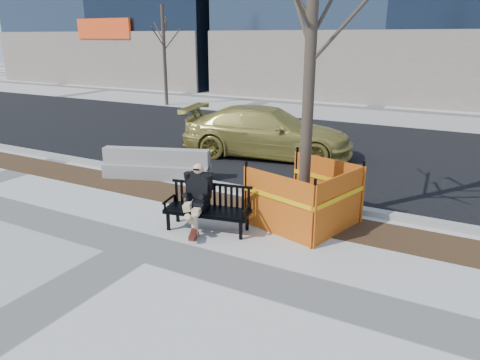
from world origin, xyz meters
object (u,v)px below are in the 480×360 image
(tree_fence, at_px, (302,223))
(sedan, at_px, (267,156))
(seated_man, at_px, (198,228))
(jersey_barrier_left, at_px, (157,178))
(bench, at_px, (208,230))

(tree_fence, distance_m, sedan, 5.46)
(seated_man, relative_size, jersey_barrier_left, 0.46)
(sedan, bearing_deg, bench, -177.32)
(bench, relative_size, tree_fence, 0.26)
(bench, bearing_deg, jersey_barrier_left, 131.87)
(sedan, bearing_deg, seated_man, -179.46)
(seated_man, relative_size, tree_fence, 0.20)
(seated_man, bearing_deg, tree_fence, 23.36)
(bench, height_order, seated_man, seated_man)
(tree_fence, bearing_deg, sedan, 122.92)
(jersey_barrier_left, bearing_deg, seated_man, -58.03)
(seated_man, xyz_separation_m, sedan, (-1.22, 5.82, 0.00))
(seated_man, bearing_deg, jersey_barrier_left, 129.69)
(tree_fence, bearing_deg, jersey_barrier_left, 167.74)
(jersey_barrier_left, bearing_deg, sedan, 46.54)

